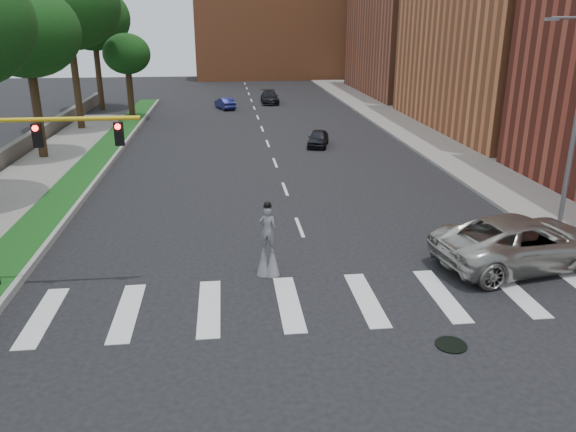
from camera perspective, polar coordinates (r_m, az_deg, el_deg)
The scene contains 19 objects.
ground_plane at distance 17.79m, azimuth 4.64°, elevation -10.13°, with size 160.00×160.00×0.00m, color black.
grass_median at distance 37.17m, azimuth -19.34°, elevation 4.83°, with size 2.00×60.00×0.25m, color #134417.
median_curb at distance 36.94m, azimuth -17.75°, elevation 4.94°, with size 0.20×60.00×0.28m, color gray.
sidewalk_right at distance 43.98m, azimuth 14.63°, elevation 7.36°, with size 5.00×90.00×0.18m, color gray.
stone_wall at distance 40.51m, azimuth -26.45°, elevation 5.64°, with size 0.50×56.00×1.10m, color #555049.
manhole at distance 16.95m, azimuth 16.22°, elevation -12.46°, with size 0.90×0.90×0.04m, color black.
building_far at distance 73.62m, azimuth 14.36°, elevation 19.74°, with size 16.00×22.00×20.00m, color brown.
building_backdrop at distance 93.63m, azimuth -0.92°, elevation 19.47°, with size 26.00×14.00×18.00m, color #BE673B.
streetlight at distance 25.71m, azimuth 27.09°, elevation 8.66°, with size 2.05×0.20×9.00m.
traffic_signal at distance 19.89m, azimuth -25.82°, elevation 4.06°, with size 5.30×0.23×6.20m.
stilt_performer at distance 20.00m, azimuth -2.05°, elevation -3.18°, with size 0.83×0.61×2.80m.
suv_crossing at distance 22.58m, azimuth 22.87°, elevation -2.44°, with size 3.14×6.82×1.90m, color #A4A29B.
car_near at distance 41.27m, azimuth 3.08°, elevation 7.90°, with size 1.37×3.42×1.16m, color black.
car_mid at distance 59.39m, azimuth -6.41°, elevation 11.31°, with size 1.24×3.56×1.17m, color navy.
car_far at distance 63.14m, azimuth -1.87°, elevation 11.96°, with size 1.85×4.56×1.32m, color black.
tree_3 at distance 39.77m, azimuth -25.09°, elevation 16.53°, with size 6.56×6.56×10.82m.
tree_4 at distance 49.85m, azimuth -21.56°, elevation 19.34°, with size 8.22×8.22×13.36m.
tree_5 at distance 61.00m, azimuth -19.23°, elevation 18.41°, with size 7.23×7.23×11.95m.
tree_6 at distance 53.64m, azimuth -16.06°, elevation 15.47°, with size 4.17×4.17×7.66m.
Camera 1 is at (-3.15, -15.18, 8.73)m, focal length 35.00 mm.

